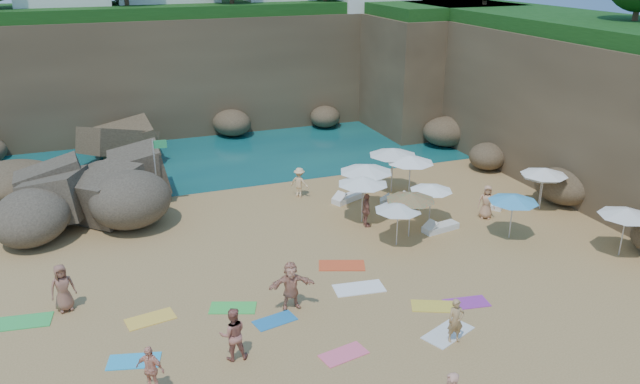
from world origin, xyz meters
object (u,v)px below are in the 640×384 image
object	(u,v)px
lounger_0	(348,198)
person_stand_1	(233,334)
parasol_0	(363,180)
person_stand_4	(487,202)
flag_pole	(157,164)
parasol_1	(366,168)
person_stand_3	(366,210)
parasol_2	(393,152)
rock_outcrop	(83,215)
person_stand_2	(299,182)
person_stand_5	(130,194)

from	to	relation	value
lounger_0	person_stand_1	distance (m)	14.22
parasol_0	person_stand_4	world-z (taller)	parasol_0
person_stand_1	flag_pole	bearing A→B (deg)	-82.44
parasol_1	person_stand_3	world-z (taller)	parasol_1
parasol_2	person_stand_4	bearing A→B (deg)	-61.49
rock_outcrop	parasol_1	world-z (taller)	parasol_1
rock_outcrop	person_stand_1	xyz separation A→B (m)	(4.27, -14.13, 0.90)
parasol_0	person_stand_3	bearing A→B (deg)	-95.57
person_stand_2	person_stand_4	size ratio (longest dim) A/B	0.96
parasol_2	person_stand_3	world-z (taller)	parasol_2
lounger_0	person_stand_4	distance (m)	7.04
person_stand_4	person_stand_5	xyz separation A→B (m)	(-16.09, 7.19, 0.03)
person_stand_1	person_stand_3	distance (m)	11.40
flag_pole	parasol_0	xyz separation A→B (m)	(8.82, -5.27, -0.20)
rock_outcrop	lounger_0	xyz separation A→B (m)	(13.01, -2.93, 0.15)
parasol_1	lounger_0	distance (m)	2.71
parasol_1	parasol_2	xyz separation A→B (m)	(2.51, 2.05, -0.04)
parasol_2	person_stand_5	world-z (taller)	parasol_2
parasol_0	person_stand_5	xyz separation A→B (m)	(-10.27, 5.44, -1.24)
parasol_0	parasol_2	world-z (taller)	parasol_2
rock_outcrop	person_stand_2	xyz separation A→B (m)	(10.83, -1.49, 0.81)
person_stand_5	parasol_2	bearing A→B (deg)	-43.91
parasol_1	person_stand_1	bearing A→B (deg)	-133.17
lounger_0	person_stand_3	world-z (taller)	person_stand_3
flag_pole	person_stand_2	size ratio (longest dim) A/B	2.24
person_stand_1	person_stand_4	size ratio (longest dim) A/B	1.07
parasol_1	rock_outcrop	bearing A→B (deg)	160.93
person_stand_5	person_stand_4	bearing A→B (deg)	-58.23
person_stand_4	person_stand_5	bearing A→B (deg)	-173.53
person_stand_1	person_stand_3	size ratio (longest dim) A/B	1.10
person_stand_5	rock_outcrop	bearing A→B (deg)	140.50
person_stand_1	lounger_0	bearing A→B (deg)	-122.54
rock_outcrop	flag_pole	size ratio (longest dim) A/B	2.03
person_stand_5	lounger_0	bearing A→B (deg)	-48.40
rock_outcrop	parasol_0	size ratio (longest dim) A/B	3.02
parasol_2	person_stand_2	bearing A→B (deg)	168.14
parasol_2	person_stand_1	size ratio (longest dim) A/B	1.44
rock_outcrop	parasol_2	world-z (taller)	parasol_2
rock_outcrop	lounger_0	distance (m)	13.33
person_stand_2	flag_pole	bearing A→B (deg)	38.65
person_stand_3	person_stand_5	size ratio (longest dim) A/B	0.94
parasol_1	person_stand_2	xyz separation A→B (m)	(-2.40, 3.08, -1.49)
flag_pole	lounger_0	xyz separation A→B (m)	(9.25, -2.54, -2.16)
person_stand_1	person_stand_5	xyz separation A→B (m)	(-1.97, 13.91, -0.03)
rock_outcrop	person_stand_3	xyz separation A→B (m)	(12.52, -6.25, 0.82)
parasol_0	parasol_2	distance (m)	4.46
parasol_1	person_stand_2	size ratio (longest dim) A/B	1.64
rock_outcrop	person_stand_3	bearing A→B (deg)	-26.54
rock_outcrop	flag_pole	bearing A→B (deg)	-5.87
person_stand_1	person_stand_5	bearing A→B (deg)	-76.52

